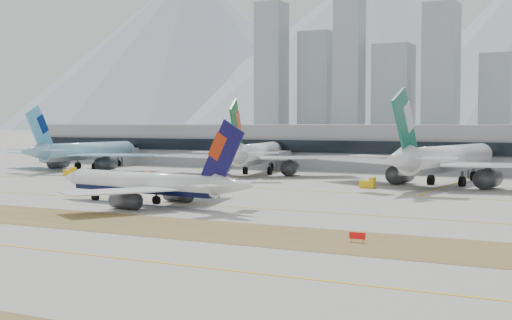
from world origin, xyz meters
The scene contains 12 objects.
ground centered at (0.00, 0.00, 0.00)m, with size 3000.00×3000.00×0.00m, color #A4A09A.
apron_markings centered at (0.00, -53.95, 0.02)m, with size 360.00×122.22×0.06m.
taxiing_airliner centered at (-12.21, -10.01, 3.97)m, with size 48.94×42.20×16.46m.
widebody_korean centered at (-93.93, 64.80, 5.69)m, with size 60.10×58.67×21.42m.
widebody_eva centered at (-31.32, 70.12, 5.96)m, with size 61.26×61.00×22.42m.
widebody_cathay centered at (27.85, 57.63, 6.32)m, with size 65.90×65.16×23.78m.
terminal centered at (0.00, 114.84, 7.50)m, with size 280.00×43.10×15.00m.
hold_sign_right centered at (36.95, -32.00, 0.88)m, with size 2.20×0.15×1.35m.
gse_a centered at (-77.50, 39.95, 1.05)m, with size 3.55×2.00×2.60m.
gse_b centered at (-47.47, 35.82, 1.05)m, with size 3.55×2.00×2.60m.
gse_c centered at (13.07, 42.91, 1.05)m, with size 3.55×2.00×2.60m.
city_skyline centered at (-106.76, 453.42, 49.80)m, with size 342.00×49.80×140.00m.
Camera 1 is at (68.06, -119.91, 15.66)m, focal length 50.00 mm.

